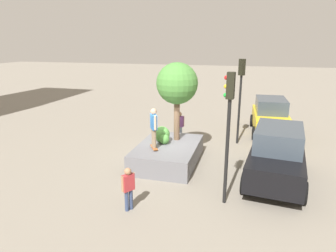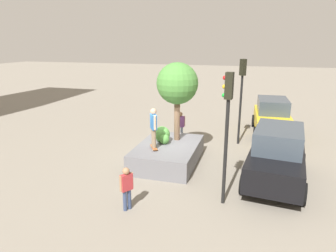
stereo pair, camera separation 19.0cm
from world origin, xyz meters
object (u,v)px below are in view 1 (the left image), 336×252
(planter_ledge, at_px, (168,154))
(passerby_with_bag, at_px, (128,186))
(skateboard, at_px, (154,147))
(traffic_light_corner, at_px, (229,117))
(sedan_parked, at_px, (277,154))
(traffic_light_median, at_px, (241,87))
(plaza_tree, at_px, (177,84))
(taxi_cab, at_px, (270,116))
(skateboarder, at_px, (154,125))
(bystander_watching, at_px, (179,124))

(planter_ledge, bearing_deg, passerby_with_bag, -2.21)
(skateboard, height_order, traffic_light_corner, traffic_light_corner)
(sedan_parked, relative_size, traffic_light_corner, 1.09)
(sedan_parked, height_order, traffic_light_median, traffic_light_median)
(skateboard, relative_size, passerby_with_bag, 0.52)
(plaza_tree, xyz_separation_m, taxi_cab, (-5.35, 4.60, -2.49))
(skateboarder, bearing_deg, traffic_light_corner, 55.38)
(plaza_tree, height_order, skateboard, plaza_tree)
(planter_ledge, xyz_separation_m, bystander_watching, (-3.37, -0.26, 0.53))
(taxi_cab, height_order, bystander_watching, taxi_cab)
(sedan_parked, bearing_deg, skateboard, -89.61)
(plaza_tree, height_order, taxi_cab, plaza_tree)
(plaza_tree, bearing_deg, planter_ledge, -13.25)
(passerby_with_bag, bearing_deg, skateboarder, -175.42)
(planter_ledge, bearing_deg, bystander_watching, -175.63)
(skateboard, distance_m, skateboarder, 1.04)
(skateboard, height_order, passerby_with_bag, passerby_with_bag)
(bystander_watching, bearing_deg, skateboarder, -2.87)
(skateboard, bearing_deg, bystander_watching, 177.13)
(traffic_light_corner, bearing_deg, skateboard, -124.62)
(passerby_with_bag, bearing_deg, plaza_tree, 175.93)
(planter_ledge, height_order, skateboard, skateboard)
(taxi_cab, bearing_deg, sedan_parked, -0.69)
(traffic_light_corner, bearing_deg, passerby_with_bag, -66.07)
(taxi_cab, distance_m, sedan_parked, 6.85)
(bystander_watching, bearing_deg, traffic_light_corner, 26.28)
(traffic_light_median, relative_size, passerby_with_bag, 3.02)
(sedan_parked, height_order, passerby_with_bag, sedan_parked)
(traffic_light_corner, distance_m, traffic_light_median, 6.70)
(planter_ledge, bearing_deg, skateboard, -34.18)
(taxi_cab, relative_size, passerby_with_bag, 3.08)
(traffic_light_median, xyz_separation_m, bystander_watching, (0.35, -3.26, -2.18))
(plaza_tree, bearing_deg, bystander_watching, -169.64)
(traffic_light_corner, bearing_deg, plaza_tree, -145.12)
(traffic_light_median, bearing_deg, traffic_light_corner, -1.06)
(skateboard, xyz_separation_m, passerby_with_bag, (3.65, 0.29, -0.06))
(plaza_tree, relative_size, skateboarder, 2.10)
(planter_ledge, xyz_separation_m, traffic_light_median, (-3.72, 3.00, 2.71))
(bystander_watching, bearing_deg, traffic_light_median, 96.22)
(planter_ledge, xyz_separation_m, sedan_parked, (0.64, 4.72, 0.69))
(sedan_parked, xyz_separation_m, passerby_with_bag, (3.69, -4.89, -0.24))
(planter_ledge, xyz_separation_m, skateboard, (0.68, -0.46, 0.50))
(sedan_parked, distance_m, bystander_watching, 6.39)
(plaza_tree, relative_size, sedan_parked, 0.75)
(traffic_light_corner, bearing_deg, planter_ledge, -136.01)
(planter_ledge, height_order, traffic_light_median, traffic_light_median)
(skateboarder, distance_m, passerby_with_bag, 3.82)
(skateboarder, relative_size, bystander_watching, 1.06)
(planter_ledge, bearing_deg, skateboarder, -34.18)
(planter_ledge, bearing_deg, traffic_light_corner, 43.99)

